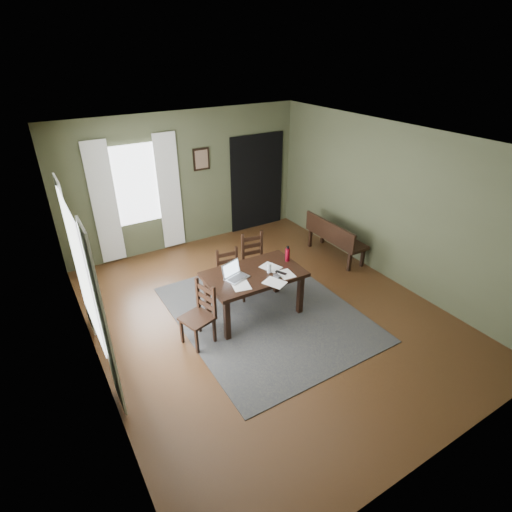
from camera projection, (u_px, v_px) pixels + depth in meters
ground at (266, 313)px, 6.35m from camera, size 5.00×6.00×0.01m
room_shell at (267, 207)px, 5.49m from camera, size 5.02×6.02×2.71m
rug at (266, 313)px, 6.35m from camera, size 2.60×3.20×0.01m
dining_table at (254, 278)px, 6.05m from camera, size 1.49×0.91×0.74m
chair_end at (200, 315)px, 5.57m from camera, size 0.50×0.50×0.92m
chair_back_left at (230, 276)px, 6.52m from camera, size 0.43×0.43×0.87m
chair_back_right at (255, 261)px, 6.92m from camera, size 0.46×0.46×0.93m
bench at (334, 236)px, 7.79m from camera, size 0.44×1.38×0.78m
laptop at (234, 274)px, 5.86m from camera, size 0.40×0.35×0.23m
computer_mouse at (277, 276)px, 5.88m from camera, size 0.09×0.12×0.03m
tv_remote at (281, 273)px, 5.99m from camera, size 0.12×0.18×0.02m
drinking_glass at (269, 268)px, 5.99m from camera, size 0.09×0.09×0.15m
water_bottle at (288, 254)px, 6.28m from camera, size 0.07×0.07×0.25m
paper_a at (241, 285)px, 5.70m from camera, size 0.31×0.36×0.00m
paper_b at (286, 274)px, 5.97m from camera, size 0.24×0.29×0.00m
paper_c at (271, 267)px, 6.15m from camera, size 0.32×0.36×0.00m
paper_e at (275, 283)px, 5.76m from camera, size 0.34×0.38×0.00m
window_left at (81, 270)px, 4.68m from camera, size 0.01×1.30×1.70m
window_back at (136, 185)px, 7.43m from camera, size 1.00×0.01×1.50m
curtain_left_near at (104, 324)px, 4.20m from camera, size 0.03×0.48×2.30m
curtain_left_far at (76, 259)px, 5.43m from camera, size 0.03×0.48×2.30m
curtain_back_left at (105, 204)px, 7.25m from camera, size 0.44×0.03×2.30m
curtain_back_right at (170, 192)px, 7.81m from camera, size 0.44×0.03×2.30m
framed_picture at (201, 159)px, 7.90m from camera, size 0.34×0.03×0.44m
doorway_back at (257, 182)px, 8.83m from camera, size 1.30×0.03×2.10m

